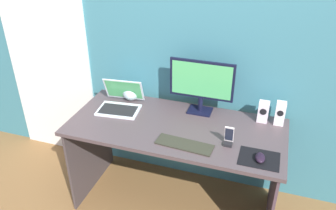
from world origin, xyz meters
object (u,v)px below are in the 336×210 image
at_px(mouse, 260,158).
at_px(phone_in_dock, 229,139).
at_px(speaker_right, 280,113).
at_px(laptop, 120,103).
at_px(speaker_near_monitor, 263,112).
at_px(monitor, 201,84).
at_px(keyboard_external, 184,144).
at_px(fishbowl, 131,92).

relative_size(mouse, phone_in_dock, 0.72).
height_order(speaker_right, laptop, laptop).
distance_m(speaker_near_monitor, mouse, 0.48).
xyz_separation_m(monitor, laptop, (-0.60, -0.14, -0.19)).
bearing_deg(mouse, laptop, 157.73).
bearing_deg(phone_in_dock, speaker_right, 50.82).
relative_size(monitor, speaker_near_monitor, 3.08).
height_order(keyboard_external, mouse, mouse).
bearing_deg(speaker_right, mouse, -100.64).
height_order(laptop, phone_in_dock, laptop).
relative_size(speaker_near_monitor, phone_in_dock, 1.13).
bearing_deg(speaker_near_monitor, laptop, -171.82).
xyz_separation_m(fishbowl, phone_in_dock, (0.86, -0.38, -0.02)).
height_order(speaker_right, fishbowl, speaker_right).
bearing_deg(laptop, monitor, 13.43).
height_order(speaker_near_monitor, phone_in_dock, speaker_near_monitor).
distance_m(speaker_right, fishbowl, 1.16).
xyz_separation_m(fishbowl, keyboard_external, (0.59, -0.47, -0.06)).
xyz_separation_m(fishbowl, mouse, (1.07, -0.48, -0.05)).
xyz_separation_m(speaker_right, laptop, (-1.19, -0.15, -0.04)).
distance_m(laptop, fishbowl, 0.16).
bearing_deg(laptop, keyboard_external, -27.37).
bearing_deg(monitor, phone_in_dock, -52.44).
bearing_deg(speaker_near_monitor, phone_in_dock, -116.66).
height_order(monitor, mouse, monitor).
bearing_deg(monitor, fishbowl, 178.62).
bearing_deg(fishbowl, laptop, -97.87).
bearing_deg(keyboard_external, monitor, 94.68).
height_order(fishbowl, mouse, fishbowl).
distance_m(laptop, keyboard_external, 0.69).
bearing_deg(speaker_right, phone_in_dock, -129.18).
xyz_separation_m(monitor, speaker_near_monitor, (0.47, 0.01, -0.16)).
distance_m(monitor, mouse, 0.71).
bearing_deg(speaker_right, fishbowl, 179.79).
distance_m(speaker_near_monitor, phone_in_dock, 0.42).
bearing_deg(mouse, phone_in_dock, 148.30).
distance_m(fishbowl, keyboard_external, 0.76).
xyz_separation_m(monitor, fishbowl, (-0.58, 0.01, -0.17)).
bearing_deg(mouse, keyboard_external, 173.33).
distance_m(speaker_right, phone_in_dock, 0.48).
height_order(speaker_right, speaker_near_monitor, speaker_right).
bearing_deg(phone_in_dock, keyboard_external, -160.41).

